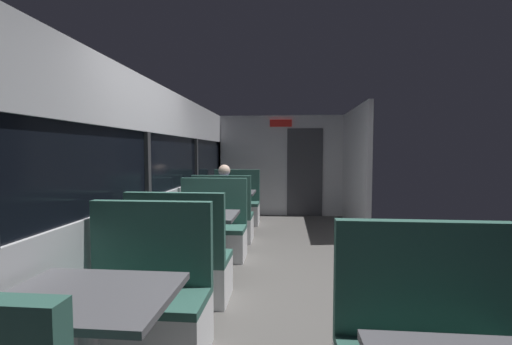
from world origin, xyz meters
The scene contains 14 objects.
ground_plane centered at (0.00, 0.00, -0.01)m, with size 3.30×9.20×0.02m, color #514F4C.
carriage_window_panel_left centered at (-1.45, 0.00, 1.11)m, with size 0.09×8.48×2.30m.
carriage_end_bulkhead centered at (0.06, 4.19, 1.14)m, with size 2.90×0.11×2.30m.
carriage_aisle_panel_right centered at (1.45, 3.00, 1.15)m, with size 0.08×2.40×2.30m, color #B2B2B7.
dining_table_near_window centered at (-0.89, -2.09, 0.64)m, with size 0.90×0.70×0.74m.
bench_near_window_facing_entry centered at (-0.89, -1.39, 0.33)m, with size 0.95×0.50×1.10m.
dining_table_mid_window centered at (-0.89, 0.20, 0.64)m, with size 0.90×0.70×0.74m.
bench_mid_window_facing_end centered at (-0.89, -0.50, 0.33)m, with size 0.95×0.50×1.10m.
bench_mid_window_facing_entry centered at (-0.89, 0.90, 0.33)m, with size 0.95×0.50×1.10m.
dining_table_far_window centered at (-0.89, 2.48, 0.64)m, with size 0.90×0.70×0.74m.
bench_far_window_facing_end centered at (-0.89, 1.78, 0.33)m, with size 0.95×0.50×1.10m.
bench_far_window_facing_entry centered at (-0.89, 3.18, 0.33)m, with size 0.95×0.50×1.10m.
seated_passenger centered at (-0.89, 1.85, 0.54)m, with size 0.47×0.55×1.26m.
coffee_cup_primary centered at (-0.81, 2.31, 0.79)m, with size 0.07×0.07×0.09m.
Camera 1 is at (0.15, -3.77, 1.48)m, focal length 24.18 mm.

